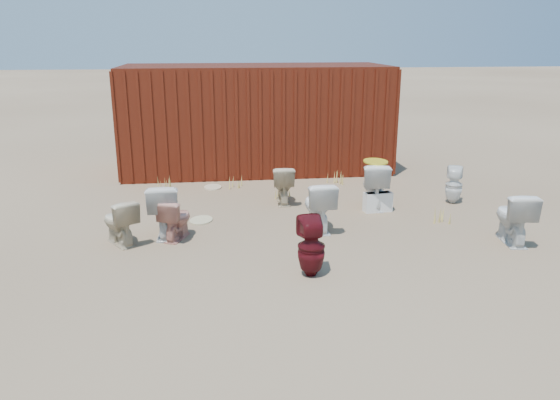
{
  "coord_description": "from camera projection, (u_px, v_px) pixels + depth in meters",
  "views": [
    {
      "loc": [
        -1.01,
        -7.53,
        2.99
      ],
      "look_at": [
        0.0,
        0.6,
        0.55
      ],
      "focal_mm": 35.0,
      "sensor_mm": 36.0,
      "label": 1
    }
  ],
  "objects": [
    {
      "name": "toilet_front_a",
      "position": [
        165.0,
        209.0,
        8.49
      ],
      "size": [
        0.49,
        0.85,
        0.86
      ],
      "primitive_type": "imported",
      "rotation": [
        0.0,
        0.0,
        3.12
      ],
      "color": "silver",
      "rests_on": "ground"
    },
    {
      "name": "weed_clump_c",
      "position": [
        377.0,
        186.0,
        10.8
      ],
      "size": [
        0.36,
        0.36,
        0.37
      ],
      "primitive_type": "cone",
      "color": "gold",
      "rests_on": "ground"
    },
    {
      "name": "toilet_front_c",
      "position": [
        318.0,
        206.0,
        8.74
      ],
      "size": [
        0.49,
        0.82,
        0.82
      ],
      "primitive_type": "imported",
      "rotation": [
        0.0,
        0.0,
        3.19
      ],
      "color": "white",
      "rests_on": "ground"
    },
    {
      "name": "loose_lid_far",
      "position": [
        213.0,
        187.0,
        11.34
      ],
      "size": [
        0.37,
        0.47,
        0.02
      ],
      "primitive_type": "ellipsoid",
      "rotation": [
        0.0,
        0.0,
        0.01
      ],
      "color": "beige",
      "rests_on": "ground"
    },
    {
      "name": "shipping_container",
      "position": [
        256.0,
        118.0,
        12.74
      ],
      "size": [
        6.0,
        2.4,
        2.4
      ],
      "primitive_type": "cube",
      "color": "#4C150C",
      "rests_on": "ground"
    },
    {
      "name": "toilet_back_e",
      "position": [
        454.0,
        185.0,
        10.21
      ],
      "size": [
        0.42,
        0.42,
        0.69
      ],
      "primitive_type": "imported",
      "rotation": [
        0.0,
        0.0,
        2.71
      ],
      "color": "white",
      "rests_on": "ground"
    },
    {
      "name": "weed_clump_a",
      "position": [
        168.0,
        184.0,
        10.95
      ],
      "size": [
        0.36,
        0.36,
        0.34
      ],
      "primitive_type": "cone",
      "color": "gold",
      "rests_on": "ground"
    },
    {
      "name": "toilet_back_yellowlid",
      "position": [
        374.0,
        185.0,
        9.9
      ],
      "size": [
        0.61,
        0.9,
        0.85
      ],
      "primitive_type": "imported",
      "rotation": [
        0.0,
        0.0,
        2.98
      ],
      "color": "white",
      "rests_on": "ground"
    },
    {
      "name": "loose_lid_near",
      "position": [
        201.0,
        220.0,
        9.28
      ],
      "size": [
        0.51,
        0.58,
        0.02
      ],
      "primitive_type": "ellipsoid",
      "rotation": [
        0.0,
        0.0,
        -0.29
      ],
      "color": "beige",
      "rests_on": "ground"
    },
    {
      "name": "weed_clump_b",
      "position": [
        283.0,
        192.0,
        10.55
      ],
      "size": [
        0.32,
        0.32,
        0.25
      ],
      "primitive_type": "cone",
      "color": "gold",
      "rests_on": "ground"
    },
    {
      "name": "toilet_back_beige_right",
      "position": [
        283.0,
        184.0,
        10.2
      ],
      "size": [
        0.45,
        0.73,
        0.72
      ],
      "primitive_type": "imported",
      "rotation": [
        0.0,
        0.0,
        3.08
      ],
      "color": "beige",
      "rests_on": "ground"
    },
    {
      "name": "toilet_back_a",
      "position": [
        166.0,
        209.0,
        8.82
      ],
      "size": [
        0.32,
        0.32,
        0.66
      ],
      "primitive_type": "imported",
      "rotation": [
        0.0,
        0.0,
        3.21
      ],
      "color": "white",
      "rests_on": "ground"
    },
    {
      "name": "yellow_lid",
      "position": [
        376.0,
        162.0,
        9.77
      ],
      "size": [
        0.43,
        0.54,
        0.02
      ],
      "primitive_type": "ellipsoid",
      "color": "gold",
      "rests_on": "toilet_back_yellowlid"
    },
    {
      "name": "toilet_front_maroon",
      "position": [
        311.0,
        247.0,
        7.05
      ],
      "size": [
        0.38,
        0.38,
        0.79
      ],
      "primitive_type": "imported",
      "rotation": [
        0.0,
        0.0,
        3.2
      ],
      "color": "#510D13",
      "rests_on": "ground"
    },
    {
      "name": "weed_clump_d",
      "position": [
        235.0,
        182.0,
        11.36
      ],
      "size": [
        0.3,
        0.3,
        0.23
      ],
      "primitive_type": "cone",
      "color": "gold",
      "rests_on": "ground"
    },
    {
      "name": "toilet_front_pink",
      "position": [
        176.0,
        219.0,
        8.38
      ],
      "size": [
        0.58,
        0.73,
        0.65
      ],
      "primitive_type": "imported",
      "rotation": [
        0.0,
        0.0,
        2.73
      ],
      "color": "tan",
      "rests_on": "ground"
    },
    {
      "name": "weed_clump_f",
      "position": [
        441.0,
        215.0,
        9.17
      ],
      "size": [
        0.28,
        0.28,
        0.26
      ],
      "primitive_type": "cone",
      "color": "gold",
      "rests_on": "ground"
    },
    {
      "name": "ground",
      "position": [
        285.0,
        247.0,
        8.13
      ],
      "size": [
        100.0,
        100.0,
        0.0
      ],
      "primitive_type": "plane",
      "color": "brown",
      "rests_on": "ground"
    },
    {
      "name": "weed_clump_e",
      "position": [
        335.0,
        178.0,
        11.61
      ],
      "size": [
        0.34,
        0.34,
        0.26
      ],
      "primitive_type": "cone",
      "color": "gold",
      "rests_on": "ground"
    },
    {
      "name": "toilet_front_e",
      "position": [
        513.0,
        217.0,
        8.2
      ],
      "size": [
        0.55,
        0.84,
        0.81
      ],
      "primitive_type": "imported",
      "rotation": [
        0.0,
        0.0,
        3.01
      ],
      "color": "silver",
      "rests_on": "ground"
    },
    {
      "name": "toilet_back_beige_left",
      "position": [
        119.0,
        222.0,
        8.14
      ],
      "size": [
        0.71,
        0.79,
        0.7
      ],
      "primitive_type": "imported",
      "rotation": [
        0.0,
        0.0,
        3.73
      ],
      "color": "#C0AE8C",
      "rests_on": "ground"
    },
    {
      "name": "loose_tank",
      "position": [
        378.0,
        202.0,
        9.75
      ],
      "size": [
        0.52,
        0.26,
        0.35
      ],
      "primitive_type": "cube",
      "rotation": [
        0.0,
        0.0,
        0.11
      ],
      "color": "white",
      "rests_on": "ground"
    }
  ]
}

